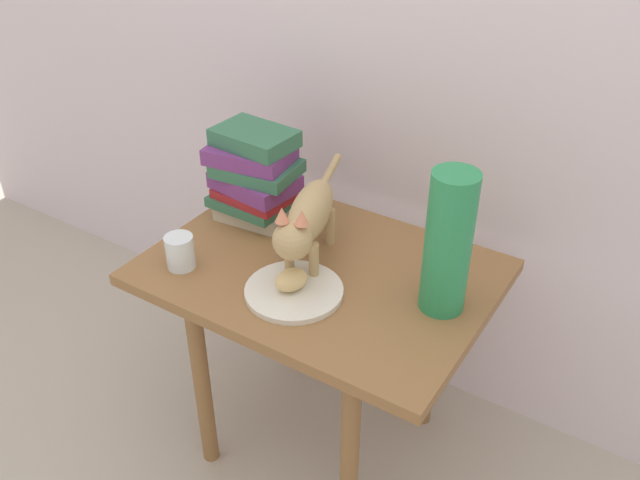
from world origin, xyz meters
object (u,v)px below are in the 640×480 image
(cat, at_px, (307,218))
(book_stack, at_px, (255,176))
(green_vase, at_px, (448,244))
(side_table, at_px, (320,295))
(candle_jar, at_px, (180,253))
(plate, at_px, (294,291))
(bread_roll, at_px, (290,279))

(cat, xyz_separation_m, book_stack, (-0.24, 0.11, -0.01))
(green_vase, bearing_deg, book_stack, 171.76)
(cat, bearing_deg, book_stack, 155.19)
(side_table, distance_m, cat, 0.22)
(green_vase, xyz_separation_m, candle_jar, (-0.60, -0.20, -0.13))
(plate, bearing_deg, book_stack, 140.73)
(candle_jar, bearing_deg, bread_roll, 10.93)
(side_table, bearing_deg, candle_jar, -148.38)
(green_vase, bearing_deg, side_table, -175.93)
(side_table, height_order, candle_jar, candle_jar)
(green_vase, bearing_deg, plate, -154.96)
(book_stack, bearing_deg, cat, -24.81)
(side_table, relative_size, book_stack, 3.24)
(bread_roll, height_order, green_vase, green_vase)
(book_stack, height_order, green_vase, green_vase)
(bread_roll, relative_size, green_vase, 0.24)
(cat, height_order, green_vase, green_vase)
(candle_jar, bearing_deg, plate, 11.06)
(side_table, relative_size, bread_roll, 10.30)
(book_stack, relative_size, green_vase, 0.76)
(side_table, bearing_deg, bread_roll, -91.57)
(plate, relative_size, candle_jar, 2.70)
(candle_jar, bearing_deg, green_vase, 18.46)
(plate, xyz_separation_m, book_stack, (-0.28, 0.23, 0.12))
(cat, distance_m, book_stack, 0.26)
(bread_roll, bearing_deg, side_table, 88.43)
(plate, relative_size, green_vase, 0.68)
(cat, bearing_deg, plate, -71.96)
(side_table, xyz_separation_m, green_vase, (0.31, 0.02, 0.25))
(side_table, xyz_separation_m, plate, (0.01, -0.12, 0.09))
(plate, height_order, green_vase, green_vase)
(bread_roll, distance_m, cat, 0.15)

